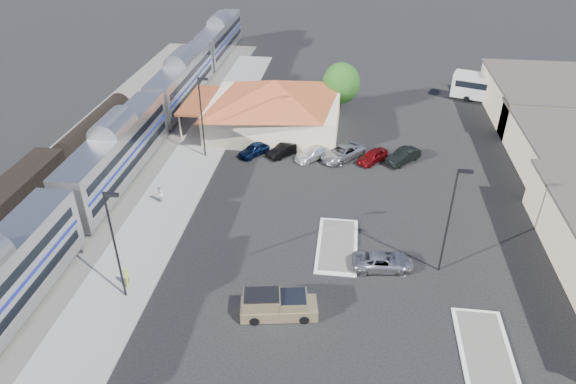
# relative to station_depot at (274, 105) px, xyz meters

# --- Properties ---
(ground) EXTENTS (280.00, 280.00, 0.00)m
(ground) POSITION_rel_station_depot_xyz_m (4.56, -24.00, -3.13)
(ground) COLOR black
(ground) RESTS_ON ground
(railbed) EXTENTS (16.00, 100.00, 0.12)m
(railbed) POSITION_rel_station_depot_xyz_m (-16.44, -16.00, -3.07)
(railbed) COLOR #4C4944
(railbed) RESTS_ON ground
(platform) EXTENTS (5.50, 92.00, 0.18)m
(platform) POSITION_rel_station_depot_xyz_m (-7.44, -18.00, -3.04)
(platform) COLOR gray
(platform) RESTS_ON ground
(passenger_train) EXTENTS (3.00, 104.00, 5.55)m
(passenger_train) POSITION_rel_station_depot_xyz_m (-13.44, -13.80, -0.26)
(passenger_train) COLOR silver
(passenger_train) RESTS_ON ground
(freight_cars) EXTENTS (2.80, 46.00, 4.00)m
(freight_cars) POSITION_rel_station_depot_xyz_m (-19.44, -22.42, -1.21)
(freight_cars) COLOR black
(freight_cars) RESTS_ON ground
(station_depot) EXTENTS (18.35, 12.24, 6.20)m
(station_depot) POSITION_rel_station_depot_xyz_m (0.00, 0.00, 0.00)
(station_depot) COLOR #C6BA91
(station_depot) RESTS_ON ground
(traffic_island_south) EXTENTS (3.30, 7.50, 0.21)m
(traffic_island_south) POSITION_rel_station_depot_xyz_m (8.56, -22.00, -3.03)
(traffic_island_south) COLOR silver
(traffic_island_south) RESTS_ON ground
(traffic_island_north) EXTENTS (3.30, 7.50, 0.21)m
(traffic_island_north) POSITION_rel_station_depot_xyz_m (18.56, -32.00, -3.03)
(traffic_island_north) COLOR silver
(traffic_island_north) RESTS_ON ground
(lamp_plat_s) EXTENTS (1.08, 0.25, 9.00)m
(lamp_plat_s) POSITION_rel_station_depot_xyz_m (-6.34, -30.00, 2.21)
(lamp_plat_s) COLOR black
(lamp_plat_s) RESTS_ON ground
(lamp_plat_n) EXTENTS (1.08, 0.25, 9.00)m
(lamp_plat_n) POSITION_rel_station_depot_xyz_m (-6.34, -8.00, 2.21)
(lamp_plat_n) COLOR black
(lamp_plat_n) RESTS_ON ground
(lamp_lot) EXTENTS (1.08, 0.25, 9.00)m
(lamp_lot) POSITION_rel_station_depot_xyz_m (16.66, -24.00, 2.21)
(lamp_lot) COLOR black
(lamp_lot) RESTS_ON ground
(tree_depot) EXTENTS (4.71, 4.71, 6.63)m
(tree_depot) POSITION_rel_station_depot_xyz_m (7.56, 6.00, 0.89)
(tree_depot) COLOR #382314
(tree_depot) RESTS_ON ground
(pickup_truck) EXTENTS (5.56, 2.78, 1.83)m
(pickup_truck) POSITION_rel_station_depot_xyz_m (4.88, -30.32, -2.26)
(pickup_truck) COLOR tan
(pickup_truck) RESTS_ON ground
(suv) EXTENTS (4.99, 2.74, 1.32)m
(suv) POSITION_rel_station_depot_xyz_m (12.18, -24.36, -2.47)
(suv) COLOR #9EA1A6
(suv) RESTS_ON ground
(coach_bus) EXTENTS (11.50, 5.98, 3.63)m
(coach_bus) POSITION_rel_station_depot_xyz_m (28.03, 12.00, -1.04)
(coach_bus) COLOR white
(coach_bus) RESTS_ON ground
(person_a) EXTENTS (0.47, 0.65, 1.68)m
(person_a) POSITION_rel_station_depot_xyz_m (-6.62, -29.06, -2.11)
(person_a) COLOR #B3C13C
(person_a) RESTS_ON platform
(person_b) EXTENTS (0.84, 0.99, 1.79)m
(person_b) POSITION_rel_station_depot_xyz_m (-8.11, -17.69, -2.06)
(person_b) COLOR white
(person_b) RESTS_ON platform
(parked_car_a) EXTENTS (3.71, 4.16, 1.36)m
(parked_car_a) POSITION_rel_station_depot_xyz_m (-1.18, -6.79, -2.45)
(parked_car_a) COLOR #0B183A
(parked_car_a) RESTS_ON ground
(parked_car_b) EXTENTS (3.70, 3.97, 1.33)m
(parked_car_b) POSITION_rel_station_depot_xyz_m (2.02, -6.49, -2.47)
(parked_car_b) COLOR black
(parked_car_b) RESTS_ON ground
(parked_car_c) EXTENTS (4.39, 4.45, 1.29)m
(parked_car_c) POSITION_rel_station_depot_xyz_m (5.22, -6.79, -2.49)
(parked_car_c) COLOR silver
(parked_car_c) RESTS_ON ground
(parked_car_d) EXTENTS (5.39, 5.59, 1.48)m
(parked_car_d) POSITION_rel_station_depot_xyz_m (8.42, -6.49, -2.39)
(parked_car_d) COLOR #93959B
(parked_car_d) RESTS_ON ground
(parked_car_e) EXTENTS (3.70, 4.09, 1.35)m
(parked_car_e) POSITION_rel_station_depot_xyz_m (11.62, -6.79, -2.46)
(parked_car_e) COLOR maroon
(parked_car_e) RESTS_ON ground
(parked_car_f) EXTENTS (4.10, 4.27, 1.45)m
(parked_car_f) POSITION_rel_station_depot_xyz_m (14.82, -6.49, -2.41)
(parked_car_f) COLOR black
(parked_car_f) RESTS_ON ground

